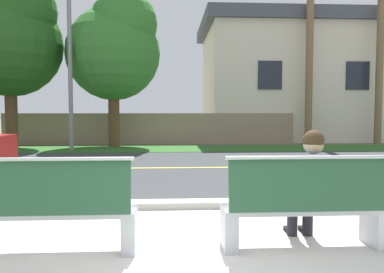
% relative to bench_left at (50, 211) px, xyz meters
% --- Properties ---
extents(ground_plane, '(140.00, 140.00, 0.00)m').
position_rel_bench_left_xyz_m(ground_plane, '(1.30, 7.49, -0.45)').
color(ground_plane, '#665B4C').
extents(sidewalk_pavement, '(44.00, 3.60, 0.01)m').
position_rel_bench_left_xyz_m(sidewalk_pavement, '(1.30, -0.11, -0.44)').
color(sidewalk_pavement, beige).
rests_on(sidewalk_pavement, ground_plane).
extents(curb_edge, '(44.00, 0.30, 0.11)m').
position_rel_bench_left_xyz_m(curb_edge, '(1.30, 1.84, -0.39)').
color(curb_edge, '#ADA89E').
rests_on(curb_edge, ground_plane).
extents(street_asphalt, '(52.00, 8.00, 0.01)m').
position_rel_bench_left_xyz_m(street_asphalt, '(1.30, 5.99, -0.45)').
color(street_asphalt, '#383A3D').
rests_on(street_asphalt, ground_plane).
extents(road_centre_line, '(48.00, 0.14, 0.01)m').
position_rel_bench_left_xyz_m(road_centre_line, '(1.30, 5.99, -0.44)').
color(road_centre_line, '#E0CC4C').
rests_on(road_centre_line, ground_plane).
extents(far_verge_grass, '(48.00, 2.80, 0.02)m').
position_rel_bench_left_xyz_m(far_verge_grass, '(1.30, 11.29, -0.44)').
color(far_verge_grass, '#2D6026').
rests_on(far_verge_grass, ground_plane).
extents(bench_left, '(1.71, 0.48, 1.01)m').
position_rel_bench_left_xyz_m(bench_left, '(0.00, 0.00, 0.00)').
color(bench_left, silver).
rests_on(bench_left, ground_plane).
extents(bench_right, '(1.71, 0.48, 1.01)m').
position_rel_bench_left_xyz_m(bench_right, '(2.60, 0.00, 0.00)').
color(bench_right, silver).
rests_on(bench_right, ground_plane).
extents(seated_person_blue, '(0.52, 0.68, 1.25)m').
position_rel_bench_left_xyz_m(seated_person_blue, '(2.70, 0.17, 0.23)').
color(seated_person_blue, black).
rests_on(seated_person_blue, ground_plane).
extents(streetlamp, '(0.24, 2.10, 7.31)m').
position_rel_bench_left_xyz_m(streetlamp, '(-2.52, 11.09, 3.71)').
color(streetlamp, gray).
rests_on(streetlamp, ground_plane).
extents(shade_tree_left, '(4.13, 4.13, 6.82)m').
position_rel_bench_left_xyz_m(shade_tree_left, '(-5.03, 11.94, 3.98)').
color(shade_tree_left, brown).
rests_on(shade_tree_left, ground_plane).
extents(shade_tree_centre, '(3.89, 3.89, 6.41)m').
position_rel_bench_left_xyz_m(shade_tree_centre, '(-1.02, 12.41, 3.72)').
color(shade_tree_centre, brown).
rests_on(shade_tree_centre, ground_plane).
extents(garden_wall, '(13.00, 0.36, 1.40)m').
position_rel_bench_left_xyz_m(garden_wall, '(0.32, 13.61, 0.25)').
color(garden_wall, gray).
rests_on(garden_wall, ground_plane).
extents(house_across_street, '(9.87, 6.91, 6.30)m').
position_rel_bench_left_xyz_m(house_across_street, '(7.83, 16.81, 2.74)').
color(house_across_street, beige).
rests_on(house_across_street, ground_plane).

